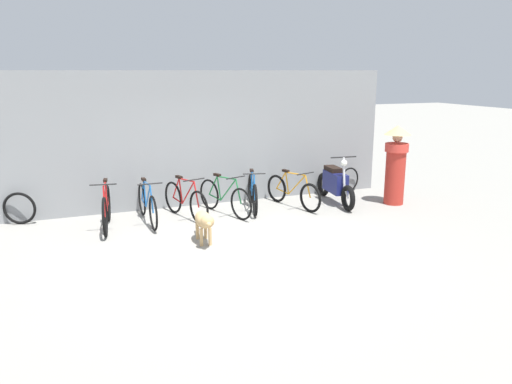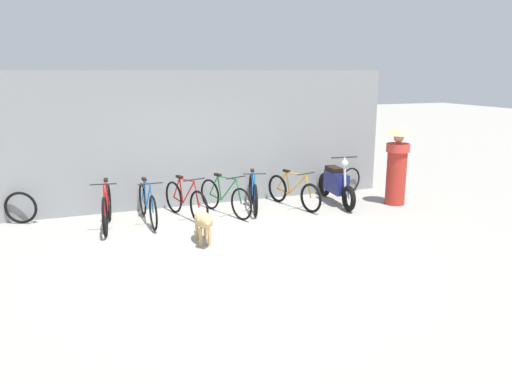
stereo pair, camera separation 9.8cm
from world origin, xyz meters
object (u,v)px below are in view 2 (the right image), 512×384
Objects in this scene: bicycle_3 at (225,198)px; person_in_robes at (397,162)px; bicycle_0 at (107,208)px; bicycle_1 at (148,204)px; bicycle_2 at (186,201)px; spare_tire_right at (21,208)px; stray_dog at (203,221)px; bicycle_5 at (293,192)px; bicycle_4 at (253,194)px; spare_tire_left at (351,180)px; motorcycle at (336,184)px.

bicycle_3 is 3.83m from person_in_robes.
bicycle_1 is at bearing 106.13° from bicycle_0.
spare_tire_right is (-3.04, 0.76, -0.04)m from bicycle_2.
stray_dog is (-0.86, -1.57, 0.05)m from bicycle_3.
bicycle_0 is 2.33m from bicycle_3.
person_in_robes is (2.20, -0.56, 0.61)m from bicycle_5.
bicycle_4 is (1.47, 0.12, -0.01)m from bicycle_2.
bicycle_3 is at bearing -11.25° from spare_tire_right.
bicycle_1 is 5.36m from person_in_robes.
bicycle_3 is 0.68m from bicycle_4.
spare_tire_left is (1.87, 0.76, -0.03)m from bicycle_5.
bicycle_0 reaches higher than stray_dog.
bicycle_2 is at bearing -106.36° from bicycle_5.
bicycle_4 reaches higher than spare_tire_right.
spare_tire_left is (4.97, 0.76, -0.06)m from bicycle_1.
bicycle_5 is (3.10, -0.00, -0.03)m from bicycle_1.
bicycle_2 is 4.29m from spare_tire_left.
bicycle_2 is at bearing -177.54° from stray_dog.
bicycle_3 is at bearing 72.64° from bicycle_2.
stray_dog is 3.79m from spare_tire_right.
person_in_robes is (1.18, -0.52, 0.51)m from motorcycle.
bicycle_0 is 0.98× the size of person_in_robes.
motorcycle is 6.46m from spare_tire_right.
bicycle_3 is 2.56m from motorcycle.
spare_tire_left is at bearing 106.75° from bicycle_0.
motorcycle is (4.11, -0.04, 0.07)m from bicycle_1.
bicycle_5 is at bearing -85.96° from motorcycle.
motorcycle reaches higher than stray_dog.
bicycle_1 is at bearing -84.33° from motorcycle.
bicycle_0 is 3.00m from bicycle_4.
bicycle_0 is at bearing -102.91° from bicycle_2.
bicycle_1 is at bearing -151.95° from stray_dog.
bicycle_4 is 0.88m from bicycle_5.
motorcycle is at bearing 98.94° from bicycle_0.
bicycle_3 is 1.80m from stray_dog.
spare_tire_right is at bearing -123.58° from stray_dog.
bicycle_3 is 1.51× the size of stray_dog.
bicycle_4 is at bearing -114.38° from bicycle_5.
person_in_robes is 2.75× the size of spare_tire_right.
person_in_robes is at bearing 72.69° from motorcycle.
bicycle_5 is 2.02m from spare_tire_left.
bicycle_5 is 2.61× the size of spare_tire_right.
motorcycle reaches higher than bicycle_4.
bicycle_4 is (0.67, 0.13, -0.00)m from bicycle_3.
person_in_robes is (5.30, -0.56, 0.58)m from bicycle_1.
bicycle_2 is at bearing 87.69° from bicycle_1.
bicycle_3 is (0.81, -0.01, -0.01)m from bicycle_2.
stray_dog is (0.69, -1.59, 0.05)m from bicycle_1.
motorcycle reaches higher than bicycle_1.
bicycle_5 is at bearing 99.73° from bicycle_0.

